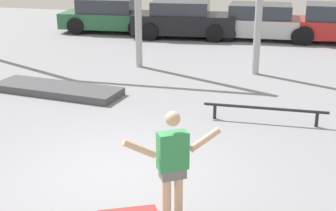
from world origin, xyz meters
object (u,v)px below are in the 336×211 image
at_px(parked_car_black, 184,20).
at_px(parked_car_silver, 263,22).
at_px(manual_pad, 57,89).
at_px(parked_car_green, 111,16).
at_px(skateboarder, 173,160).
at_px(grind_rail, 265,110).

height_order(parked_car_black, parked_car_silver, parked_car_black).
bearing_deg(manual_pad, parked_car_silver, 61.53).
height_order(manual_pad, parked_car_green, parked_car_green).
relative_size(manual_pad, parked_car_green, 0.77).
height_order(skateboarder, grind_rail, skateboarder).
height_order(grind_rail, parked_car_silver, parked_car_silver).
relative_size(manual_pad, parked_car_silver, 0.77).
relative_size(parked_car_black, parked_car_silver, 0.97).
bearing_deg(parked_car_black, parked_car_silver, 1.00).
bearing_deg(parked_car_black, grind_rail, -73.53).
xyz_separation_m(manual_pad, parked_car_black, (1.48, 7.99, 0.59)).
xyz_separation_m(manual_pad, parked_car_silver, (4.53, 8.35, 0.55)).
height_order(skateboarder, parked_car_black, skateboarder).
relative_size(manual_pad, grind_rail, 1.30).
height_order(skateboarder, manual_pad, skateboarder).
bearing_deg(parked_car_green, grind_rail, -57.70).
relative_size(skateboarder, grind_rail, 0.60).
distance_m(grind_rail, parked_car_silver, 9.20).
distance_m(manual_pad, parked_car_black, 8.14).
bearing_deg(parked_car_green, skateboarder, -70.26).
xyz_separation_m(skateboarder, parked_car_silver, (0.47, 13.03, -0.18)).
distance_m(manual_pad, grind_rail, 5.16).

